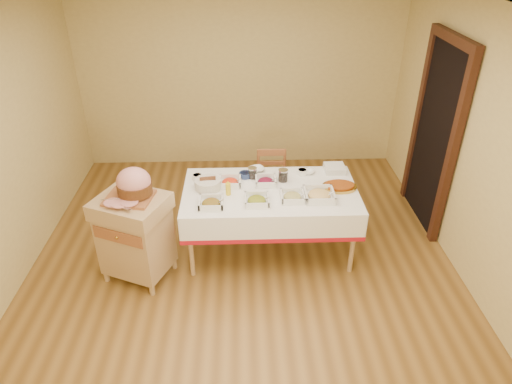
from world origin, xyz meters
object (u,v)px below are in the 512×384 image
Objects in this scene: dining_table at (270,203)px; mustard_bottle at (228,188)px; ham_on_board at (133,185)px; plate_stack at (334,168)px; butcher_cart at (135,233)px; bread_basket at (208,184)px; preserve_jar_left at (252,173)px; brass_platter at (339,186)px; dining_chair at (272,184)px; preserve_jar_right at (283,176)px.

mustard_bottle is at bearing -169.46° from dining_table.
ham_on_board is 2.20m from plate_stack.
dining_table is 1.42m from butcher_cart.
dining_table is 6.56× the size of bread_basket.
plate_stack is at bearing 13.47° from bread_basket.
preserve_jar_left is 0.94m from brass_platter.
mustard_bottle is 0.26m from bread_basket.
bread_basket is (-0.65, 0.06, 0.21)m from dining_table.
mustard_bottle is at bearing 18.79° from butcher_cart.
plate_stack is (0.68, -0.31, 0.36)m from dining_chair.
preserve_jar_right is at bearing 162.79° from brass_platter.
dining_chair is at bearing 60.70° from preserve_jar_left.
preserve_jar_left is 0.43m from mustard_bottle.
ham_on_board reaches higher than plate_stack.
mustard_bottle is (-0.58, -0.27, 0.01)m from preserve_jar_right.
dining_chair is at bearing 84.52° from dining_table.
preserve_jar_left is 0.92× the size of preserve_jar_right.
ham_on_board is 0.82m from bread_basket.
preserve_jar_right reaches higher than plate_stack.
bread_basket is 0.76× the size of brass_platter.
plate_stack reaches higher than dining_table.
dining_chair is at bearing 42.00° from bread_basket.
dining_table is 13.51× the size of preserve_jar_right.
mustard_bottle is (0.92, 0.31, 0.31)m from butcher_cart.
mustard_bottle is at bearing -175.57° from brass_platter.
ham_on_board is at bearing -159.50° from preserve_jar_right.
mustard_bottle is 1.27m from plate_stack.
butcher_cart reaches higher than plate_stack.
plate_stack is at bearing 18.83° from preserve_jar_right.
brass_platter is at bearing -15.79° from preserve_jar_left.
preserve_jar_left is at bearing 28.78° from ham_on_board.
dining_chair is 5.09× the size of mustard_bottle.
preserve_jar_right is at bearing -13.23° from preserve_jar_left.
plate_stack is at bearing -24.84° from dining_chair.
butcher_cart is (-1.36, -0.39, -0.08)m from dining_table.
butcher_cart reaches higher than bread_basket.
preserve_jar_right is (0.15, 0.19, 0.22)m from dining_table.
bread_basket reaches higher than dining_chair.
dining_table is at bearing -128.21° from preserve_jar_right.
brass_platter is (1.16, 0.09, -0.05)m from mustard_bottle.
dining_chair is 1.85m from ham_on_board.
plate_stack is at bearing 20.49° from butcher_cart.
dining_chair is at bearing 57.26° from mustard_bottle.
preserve_jar_right is 0.61× the size of plate_stack.
mustard_bottle is (0.88, 0.28, -0.21)m from ham_on_board.
dining_table is 0.39m from preserve_jar_left.
brass_platter is at bearing -17.21° from preserve_jar_right.
ham_on_board is (0.05, 0.04, 0.52)m from butcher_cart.
dining_table is at bearing 16.21° from butcher_cart.
butcher_cart is at bearing -141.96° from ham_on_board.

